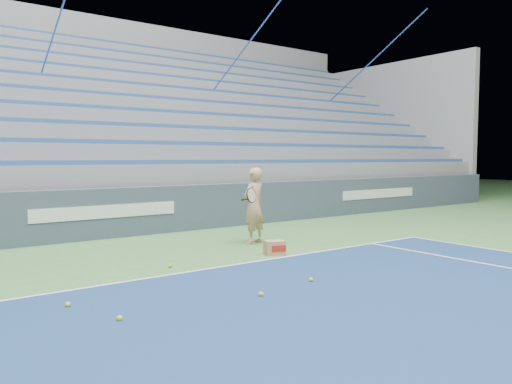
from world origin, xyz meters
The scene contains 10 objects.
sponsor_barrier centered at (0.00, 15.88, 0.55)m, with size 30.00×0.32×1.10m.
bleachers centered at (0.00, 21.60, 2.36)m, with size 31.00×9.15×7.30m.
tennis_player centered at (2.24, 13.40, 0.79)m, with size 0.93×0.87×1.56m.
ball_box centered at (1.83, 12.22, 0.13)m, with size 0.41×0.37×0.26m.
tennis_ball_0 centered at (-1.84, 10.31, 0.03)m, with size 0.07×0.07×0.07m, color #AADF2D.
tennis_ball_1 centered at (-2.14, 11.16, 0.03)m, with size 0.07×0.07×0.07m, color #AADF2D.
tennis_ball_2 centered at (1.00, 10.33, 0.03)m, with size 0.07×0.07×0.07m, color #AADF2D.
tennis_ball_3 centered at (-0.19, 12.37, 0.03)m, with size 0.07×0.07×0.07m, color #AADF2D.
tennis_ball_4 centered at (-0.03, 10.16, 0.03)m, with size 0.07×0.07×0.07m, color #AADF2D.
tennis_ball_5 centered at (2.23, 12.42, 0.03)m, with size 0.07×0.07×0.07m, color #AADF2D.
Camera 1 is at (-3.79, 5.18, 1.78)m, focal length 35.00 mm.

